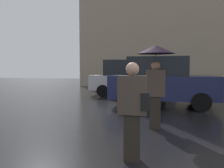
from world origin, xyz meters
TOP-DOWN VIEW (x-y plane):
  - pedestrian_with_umbrella at (-0.96, 3.92)m, footprint 0.93×0.93m
  - pedestrian_with_bag at (-1.23, 1.71)m, footprint 0.50×0.24m
  - parked_car_left at (-2.50, 10.74)m, footprint 4.55×1.84m
  - parked_car_right at (-0.86, 7.42)m, footprint 4.05×2.07m

SIDE VIEW (x-z plane):
  - pedestrian_with_bag at x=-1.23m, z-range 0.11..1.72m
  - parked_car_left at x=-2.50m, z-range 0.00..1.95m
  - parked_car_right at x=-0.86m, z-range 0.02..1.96m
  - pedestrian_with_umbrella at x=-0.96m, z-range 0.53..2.61m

